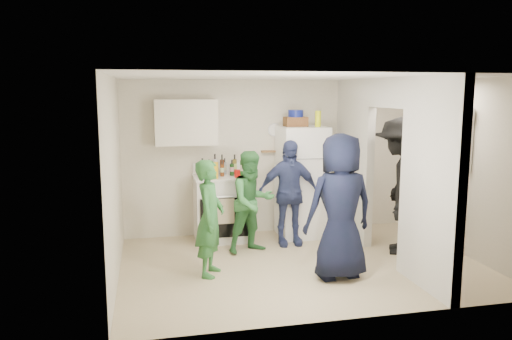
% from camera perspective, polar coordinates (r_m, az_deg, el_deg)
% --- Properties ---
extents(floor, '(4.80, 4.80, 0.00)m').
position_cam_1_polar(floor, '(6.91, 5.20, -10.65)').
color(floor, '#C5B58B').
rests_on(floor, ground).
extents(wall_back, '(4.80, 0.00, 4.80)m').
position_cam_1_polar(wall_back, '(8.22, 1.75, 1.49)').
color(wall_back, silver).
rests_on(wall_back, floor).
extents(wall_front, '(4.80, 0.00, 4.80)m').
position_cam_1_polar(wall_front, '(5.04, 11.25, -3.40)').
color(wall_front, silver).
rests_on(wall_front, floor).
extents(wall_left, '(0.00, 3.40, 3.40)m').
position_cam_1_polar(wall_left, '(6.31, -15.90, -1.11)').
color(wall_left, silver).
rests_on(wall_left, floor).
extents(wall_right, '(0.00, 3.40, 3.40)m').
position_cam_1_polar(wall_right, '(7.68, 22.68, 0.28)').
color(wall_right, silver).
rests_on(wall_right, floor).
extents(ceiling, '(4.80, 4.80, 0.00)m').
position_cam_1_polar(ceiling, '(6.52, 5.52, 10.54)').
color(ceiling, white).
rests_on(ceiling, wall_back).
extents(partition_pier_back, '(0.12, 1.20, 2.50)m').
position_cam_1_polar(partition_pier_back, '(8.04, 11.13, 1.17)').
color(partition_pier_back, silver).
rests_on(partition_pier_back, floor).
extents(partition_pier_front, '(0.12, 1.20, 2.50)m').
position_cam_1_polar(partition_pier_front, '(6.11, 19.34, -1.58)').
color(partition_pier_front, silver).
rests_on(partition_pier_front, floor).
extents(partition_header, '(0.12, 1.00, 0.40)m').
position_cam_1_polar(partition_header, '(6.98, 15.02, 8.53)').
color(partition_header, silver).
rests_on(partition_header, partition_pier_back).
extents(stove, '(0.86, 0.71, 1.02)m').
position_cam_1_polar(stove, '(7.86, -3.97, -4.35)').
color(stove, white).
rests_on(stove, floor).
extents(upper_cabinet, '(0.95, 0.34, 0.70)m').
position_cam_1_polar(upper_cabinet, '(7.76, -8.02, 5.42)').
color(upper_cabinet, silver).
rests_on(upper_cabinet, wall_back).
extents(fridge, '(0.73, 0.71, 1.77)m').
position_cam_1_polar(fridge, '(8.05, 5.24, -1.33)').
color(fridge, white).
rests_on(fridge, floor).
extents(wicker_basket, '(0.35, 0.25, 0.15)m').
position_cam_1_polar(wicker_basket, '(7.95, 4.54, 5.53)').
color(wicker_basket, brown).
rests_on(wicker_basket, fridge).
extents(blue_bowl, '(0.24, 0.24, 0.11)m').
position_cam_1_polar(blue_bowl, '(7.95, 4.55, 6.46)').
color(blue_bowl, navy).
rests_on(blue_bowl, wicker_basket).
extents(yellow_cup_stack_top, '(0.09, 0.09, 0.25)m').
position_cam_1_polar(yellow_cup_stack_top, '(7.91, 7.10, 5.83)').
color(yellow_cup_stack_top, '#EAFF15').
rests_on(yellow_cup_stack_top, fridge).
extents(wall_clock, '(0.22, 0.02, 0.22)m').
position_cam_1_polar(wall_clock, '(8.17, 2.14, 4.62)').
color(wall_clock, white).
rests_on(wall_clock, wall_back).
extents(spice_shelf, '(0.35, 0.08, 0.03)m').
position_cam_1_polar(spice_shelf, '(8.16, 1.84, 2.15)').
color(spice_shelf, olive).
rests_on(spice_shelf, wall_back).
extents(nook_window, '(0.03, 0.70, 0.80)m').
position_cam_1_polar(nook_window, '(7.78, 21.90, 3.40)').
color(nook_window, black).
rests_on(nook_window, wall_right).
extents(nook_window_frame, '(0.04, 0.76, 0.86)m').
position_cam_1_polar(nook_window_frame, '(7.78, 21.80, 3.40)').
color(nook_window_frame, white).
rests_on(nook_window_frame, wall_right).
extents(nook_valance, '(0.04, 0.82, 0.18)m').
position_cam_1_polar(nook_valance, '(7.74, 21.80, 5.98)').
color(nook_valance, white).
rests_on(nook_valance, wall_right).
extents(yellow_cup_stack_stove, '(0.09, 0.09, 0.25)m').
position_cam_1_polar(yellow_cup_stack_stove, '(7.51, -4.68, -0.05)').
color(yellow_cup_stack_stove, gold).
rests_on(yellow_cup_stack_stove, stove).
extents(red_cup, '(0.09, 0.09, 0.12)m').
position_cam_1_polar(red_cup, '(7.59, -2.15, -0.42)').
color(red_cup, red).
rests_on(red_cup, stove).
extents(person_green_left, '(0.52, 0.63, 1.48)m').
position_cam_1_polar(person_green_left, '(6.33, -5.29, -5.50)').
color(person_green_left, '#2F753E').
rests_on(person_green_left, floor).
extents(person_green_center, '(0.86, 0.77, 1.48)m').
position_cam_1_polar(person_green_center, '(7.21, -0.43, -3.67)').
color(person_green_center, '#388049').
rests_on(person_green_center, floor).
extents(person_denim, '(0.94, 0.40, 1.60)m').
position_cam_1_polar(person_denim, '(7.56, 3.73, -2.62)').
color(person_denim, '#374279').
rests_on(person_denim, floor).
extents(person_navy, '(0.94, 0.66, 1.82)m').
position_cam_1_polar(person_navy, '(6.25, 9.59, -4.15)').
color(person_navy, black).
rests_on(person_navy, floor).
extents(person_nook, '(1.20, 1.46, 1.96)m').
position_cam_1_polar(person_nook, '(7.45, 16.07, -1.73)').
color(person_nook, black).
rests_on(person_nook, floor).
extents(bottle_a, '(0.07, 0.07, 0.27)m').
position_cam_1_polar(bottle_a, '(7.83, -6.14, 0.37)').
color(bottle_a, maroon).
rests_on(bottle_a, stove).
extents(bottle_b, '(0.08, 0.08, 0.27)m').
position_cam_1_polar(bottle_b, '(7.65, -5.38, 0.19)').
color(bottle_b, '#1D5831').
rests_on(bottle_b, stove).
extents(bottle_c, '(0.07, 0.07, 0.33)m').
position_cam_1_polar(bottle_c, '(7.88, -4.71, 0.67)').
color(bottle_c, silver).
rests_on(bottle_c, stove).
extents(bottle_d, '(0.06, 0.06, 0.25)m').
position_cam_1_polar(bottle_d, '(7.71, -3.89, 0.20)').
color(bottle_d, '#612E11').
rests_on(bottle_d, stove).
extents(bottle_e, '(0.06, 0.06, 0.26)m').
position_cam_1_polar(bottle_e, '(7.91, -3.60, 0.44)').
color(bottle_e, '#949EA4').
rests_on(bottle_e, stove).
extents(bottle_f, '(0.06, 0.06, 0.25)m').
position_cam_1_polar(bottle_f, '(7.78, -2.78, 0.28)').
color(bottle_f, '#153B16').
rests_on(bottle_f, stove).
extents(bottle_g, '(0.07, 0.07, 0.31)m').
position_cam_1_polar(bottle_g, '(7.92, -2.45, 0.67)').
color(bottle_g, olive).
rests_on(bottle_g, stove).
extents(bottle_h, '(0.06, 0.06, 0.26)m').
position_cam_1_polar(bottle_h, '(7.61, -6.05, 0.08)').
color(bottle_h, silver).
rests_on(bottle_h, stove).
extents(bottle_i, '(0.06, 0.06, 0.32)m').
position_cam_1_polar(bottle_i, '(7.84, -3.90, 0.61)').
color(bottle_i, '#4F210D').
rests_on(bottle_i, stove).
extents(bottle_j, '(0.07, 0.07, 0.33)m').
position_cam_1_polar(bottle_j, '(7.70, -1.59, 0.49)').
color(bottle_j, '#236827').
rests_on(bottle_j, stove).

